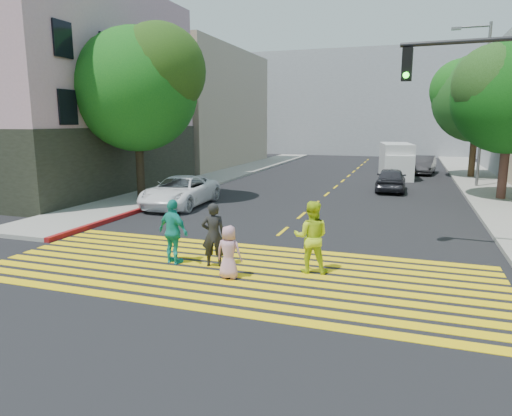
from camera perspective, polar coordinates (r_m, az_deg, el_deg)
The scene contains 21 objects.
ground at distance 11.06m, azimuth -5.08°, elevation -9.92°, with size 120.00×120.00×0.00m, color black.
sidewalk_left at distance 34.14m, azimuth -3.26°, elevation 4.32°, with size 3.00×40.00×0.15m, color gray.
sidewalk_right at distance 25.11m, azimuth 28.31°, elevation 0.71°, with size 3.00×60.00×0.15m, color gray.
curb_red at distance 19.42m, azimuth -16.67°, elevation -1.03°, with size 0.20×8.00×0.16m, color maroon.
crosswalk at distance 12.17m, azimuth -2.64°, elevation -7.91°, with size 13.40×5.30×0.01m.
lane_line at distance 32.46m, azimuth 11.17°, elevation 3.68°, with size 0.12×34.40×0.01m.
building_left_pink at distance 29.49m, azimuth -25.05°, elevation 11.10°, with size 12.10×14.10×11.00m.
building_left_tan at distance 42.57m, azimuth -9.83°, elevation 12.10°, with size 12.00×16.00×10.00m, color tan.
backdrop_block at distance 57.64m, azimuth 14.91°, elevation 12.51°, with size 30.00×8.00×12.00m, color gray.
tree_left at distance 23.23m, azimuth -14.54°, elevation 14.88°, with size 6.89×6.43×8.45m.
tree_right_far at distance 34.89m, azimuth 26.14°, elevation 12.74°, with size 7.21×6.84×8.51m.
pedestrian_man at distance 12.41m, azimuth -5.35°, elevation -3.36°, with size 0.64×0.42×1.76m, color black.
pedestrian_woman at distance 11.95m, azimuth 6.91°, elevation -3.62°, with size 0.92×0.72×1.90m, color #C5E31C.
pedestrian_child at distance 11.49m, azimuth -3.41°, elevation -5.53°, with size 0.67×0.43×1.36m, color #C78DA3.
pedestrian_extra at distance 12.81m, azimuth -10.29°, elevation -2.94°, with size 1.06×0.44×1.81m, color teal.
white_sedan at distance 21.53m, azimuth -9.46°, elevation 2.06°, with size 2.31×5.00×1.39m, color white.
dark_car_near at distance 26.97m, azimuth 16.52°, elevation 3.47°, with size 1.60×3.98×1.36m, color #25252B.
silver_car at distance 39.39m, azimuth 17.19°, elevation 5.61°, with size 1.91×4.69×1.36m, color #939AB0.
dark_car_parked at distance 36.70m, azimuth 20.21°, elevation 5.08°, with size 1.45×4.15×1.37m, color #29282C.
white_van at distance 33.39m, azimuth 17.12°, elevation 5.55°, with size 2.58×5.28×2.39m.
street_lamp at distance 29.80m, azimuth 26.27°, elevation 12.51°, with size 2.11×0.24×9.35m.
Camera 1 is at (4.23, -9.45, 3.90)m, focal length 32.00 mm.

